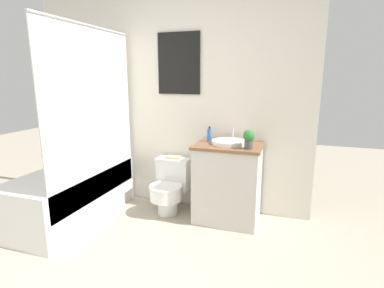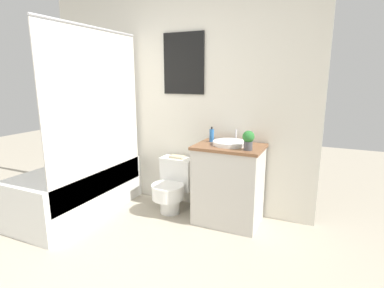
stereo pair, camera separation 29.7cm
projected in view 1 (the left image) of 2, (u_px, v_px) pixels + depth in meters
wall_back at (167, 98)px, 3.47m from camera, size 3.29×0.07×2.50m
shower_area at (74, 190)px, 3.23m from camera, size 0.69×1.45×1.98m
toilet at (170, 186)px, 3.37m from camera, size 0.39×0.51×0.59m
vanity at (227, 183)px, 3.13m from camera, size 0.68×0.50×0.83m
sink at (229, 142)px, 3.06m from camera, size 0.35×0.39×0.13m
soap_bottle at (209, 135)px, 3.18m from camera, size 0.05×0.05×0.16m
potted_plant at (249, 138)px, 2.84m from camera, size 0.11×0.11×0.19m
book_on_tank at (173, 157)px, 3.41m from camera, size 0.16×0.11×0.02m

